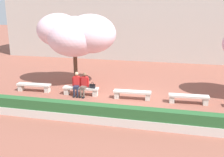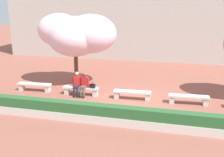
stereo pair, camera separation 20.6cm
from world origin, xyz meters
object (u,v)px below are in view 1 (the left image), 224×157
Objects in this scene: stone_bench_center at (132,94)px; handbag at (92,86)px; stone_bench_near_west at (81,90)px; person_seated_right at (84,83)px; person_seated_left at (77,83)px; cherry_tree_main at (76,34)px; stone_bench_near_east at (189,98)px; stone_bench_west_end at (34,86)px.

handbag reaches higher than stone_bench_center.
stone_bench_near_west is 0.73m from handbag.
stone_bench_center is 2.66m from person_seated_right.
person_seated_left is 0.27× the size of cherry_tree_main.
handbag is (-5.03, -0.03, 0.27)m from stone_bench_near_east.
stone_bench_west_end is 3.10m from person_seated_right.
handbag is 0.07× the size of cherry_tree_main.
cherry_tree_main is (-1.10, 1.92, 2.43)m from person_seated_right.
person_seated_right is (0.44, -0.00, 0.00)m from person_seated_left.
cherry_tree_main is (-6.58, 1.86, 2.82)m from stone_bench_near_east.
person_seated_right is (-2.63, -0.05, 0.39)m from stone_bench_center.
person_seated_right is at bearing -178.84° from stone_bench_center.
stone_bench_near_west is at bearing 0.00° from stone_bench_west_end.
stone_bench_center is at bearing 0.98° from person_seated_left.
stone_bench_west_end is at bearing 178.86° from person_seated_left.
person_seated_left reaches higher than stone_bench_near_west.
handbag reaches higher than stone_bench_near_west.
stone_bench_near_east is 1.54× the size of person_seated_right.
stone_bench_west_end is at bearing 180.00° from stone_bench_near_east.
stone_bench_center is 2.19m from handbag.
handbag is at bearing 3.49° from person_seated_right.
stone_bench_near_east is (8.56, 0.00, 0.00)m from stone_bench_west_end.
stone_bench_near_east is 5.03m from handbag.
person_seated_left is (2.64, -0.05, 0.39)m from stone_bench_west_end.
stone_bench_near_west is 1.00× the size of stone_bench_near_east.
stone_bench_center is at bearing 0.00° from stone_bench_near_west.
cherry_tree_main is (-0.66, 1.92, 2.43)m from person_seated_left.
stone_bench_west_end is 1.54× the size of person_seated_right.
cherry_tree_main reaches higher than stone_bench_west_end.
stone_bench_near_west is 5.85× the size of handbag.
stone_bench_near_east is 5.85× the size of handbag.
handbag is at bearing -50.63° from cherry_tree_main.
stone_bench_center is 5.03m from cherry_tree_main.
person_seated_right is 0.47m from handbag.
stone_bench_center is 2.85m from stone_bench_near_east.
stone_bench_near_west is at bearing 177.83° from handbag.
stone_bench_center is at bearing -26.58° from cherry_tree_main.
person_seated_left is 1.00× the size of person_seated_right.
stone_bench_west_end is at bearing -136.71° from cherry_tree_main.
stone_bench_near_west is at bearing -64.89° from cherry_tree_main.
person_seated_right is (-5.48, -0.05, 0.39)m from stone_bench_near_east.
stone_bench_center is 1.54× the size of person_seated_right.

